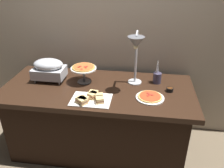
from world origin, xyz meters
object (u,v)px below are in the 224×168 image
Objects in this scene: pizza_plate_front at (150,97)px; utensil_holder at (157,77)px; pizza_plate_center at (84,69)px; sandwich_platter at (91,99)px; heat_lamp at (136,48)px; sauce_cup_near at (170,89)px; chafing_dish at (49,68)px.

utensil_holder is at bearing 78.05° from pizza_plate_front.
utensil_holder reaches higher than pizza_plate_center.
sandwich_platter is at bearing -167.09° from pizza_plate_front.
sandwich_platter is at bearing -144.34° from heat_lamp.
utensil_holder is at bearing 36.84° from sandwich_platter.
heat_lamp is at bearing -141.30° from utensil_holder.
sandwich_platter reaches higher than sauce_cup_near.
chafing_dish is 1.12m from utensil_holder.
pizza_plate_front is at bearing -12.15° from chafing_dish.
chafing_dish reaches higher than utensil_holder.
sauce_cup_near is 0.30× the size of utensil_holder.
chafing_dish is 1.24m from sauce_cup_near.
pizza_plate_front is at bearing -101.95° from utensil_holder.
pizza_plate_center is 0.76m from utensil_holder.
heat_lamp is 0.61m from sandwich_platter.
utensil_holder is (0.60, 0.45, 0.04)m from sandwich_platter.
pizza_plate_front is at bearing -19.30° from pizza_plate_center.
heat_lamp reaches higher than utensil_holder.
chafing_dish is 1.39× the size of utensil_holder.
sauce_cup_near is at bearing -3.06° from chafing_dish.
heat_lamp is (0.89, -0.08, 0.29)m from chafing_dish.
sauce_cup_near is (1.23, -0.07, -0.12)m from chafing_dish.
chafing_dish reaches higher than pizza_plate_center.
chafing_dish is 1.25× the size of pizza_plate_front.
utensil_holder reaches higher than sandwich_platter.
utensil_holder is (0.23, 0.18, -0.37)m from heat_lamp.
pizza_plate_center reaches higher than sandwich_platter.
sandwich_platter is 1.55× the size of utensil_holder.
chafing_dish is at bearing 176.94° from sauce_cup_near.
sauce_cup_near is at bearing -54.69° from utensil_holder.
utensil_holder is at bearing 6.85° from pizza_plate_center.
utensil_holder is at bearing 38.70° from heat_lamp.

